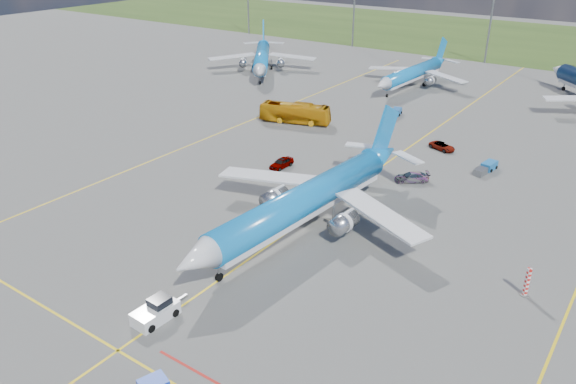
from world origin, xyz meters
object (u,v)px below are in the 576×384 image
Objects in this scene: service_car_c at (412,177)px; baggage_tug_w at (486,168)px; service_car_a at (282,163)px; apron_bus at (295,113)px; service_car_b at (442,146)px; baggage_tug_c at (395,113)px; bg_jet_nw at (262,72)px; pushback_tug at (156,311)px; warning_post at (527,282)px; bg_jet_nnw at (411,87)px; main_airliner at (303,229)px.

service_car_c is 0.90× the size of baggage_tug_w.
apron_bus is at bearing 122.60° from service_car_a.
service_car_a is 0.99× the size of service_car_b.
service_car_b is 18.56m from baggage_tug_c.
baggage_tug_c is (42.89, -14.37, 0.55)m from bg_jet_nw.
apron_bus is (-22.06, 54.41, 1.00)m from pushback_tug.
bg_jet_nw is 6.35× the size of pushback_tug.
warning_post reaches higher than service_car_a.
baggage_tug_c is at bearing 88.55° from service_car_a.
baggage_tug_w is at bearing 113.95° from warning_post.
baggage_tug_w is 0.99× the size of baggage_tug_c.
bg_jet_nnw is 5.60× the size of pushback_tug.
baggage_tug_w is at bearing -61.19° from bg_jet_nw.
main_airliner is 20.88m from service_car_c.
apron_bus is 27.41m from service_car_b.
main_airliner reaches higher than pushback_tug.
bg_jet_nnw is at bearing -28.04° from apron_bus.
pushback_tug is 1.25× the size of service_car_c.
service_car_a is (-38.09, 12.52, -0.76)m from warning_post.
service_car_b is (27.31, 2.01, -1.20)m from apron_bus.
service_car_b is (-21.25, 33.34, -0.89)m from warning_post.
bg_jet_nw is 97.75m from pushback_tug.
apron_bus is 31.09m from service_car_c.
baggage_tug_c is at bearing 151.15° from baggage_tug_w.
apron_bus reaches higher than pushback_tug.
baggage_tug_w is (65.41, -31.31, 0.54)m from bg_jet_nw.
apron_bus is at bearing -150.70° from service_car_c.
pushback_tug reaches higher than service_car_a.
service_car_b reaches higher than baggage_tug_w.
bg_jet_nw is 7.92× the size of service_car_c.
main_airliner is (16.79, -69.13, 0.00)m from bg_jet_nnw.
apron_bus reaches higher than service_car_c.
bg_jet_nw is 7.06× the size of baggage_tug_c.
baggage_tug_w is (7.40, 9.76, -0.15)m from service_car_c.
bg_jet_nnw is 92.01m from pushback_tug.
apron_bus is 21.55m from service_car_a.
bg_jet_nw is at bearing 135.22° from main_airliner.
baggage_tug_c is (-10.35, 47.01, 0.55)m from main_airliner.
service_car_b is (5.25, 56.42, -0.21)m from pushback_tug.
baggage_tug_c is (13.33, 14.22, -1.26)m from apron_bus.
pushback_tug is (-26.50, -23.08, -0.69)m from warning_post.
service_car_a is at bearing -106.11° from baggage_tug_c.
warning_post reaches higher than pushback_tug.
bg_jet_nnw is 71.14m from main_airliner.
pushback_tug reaches higher than baggage_tug_w.
main_airliner is at bearing -73.15° from bg_jet_nnw.
bg_jet_nnw reaches higher than service_car_b.
bg_jet_nnw is at bearing 97.21° from service_car_a.
service_car_a is at bearing -139.54° from baggage_tug_w.
apron_bus is 2.98× the size of service_car_b.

